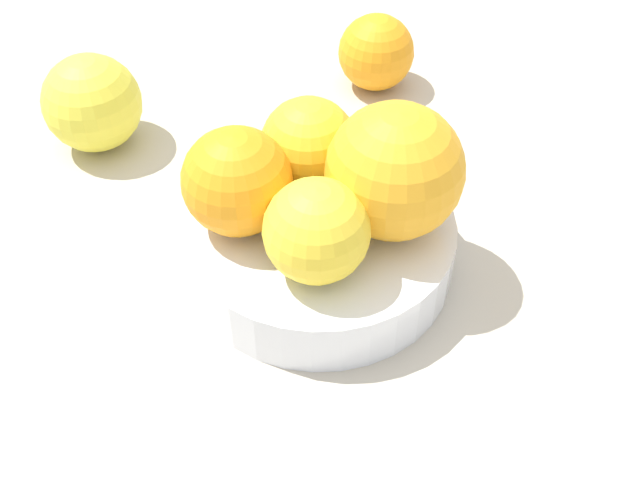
# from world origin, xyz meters

# --- Properties ---
(ground_plane) EXTENTS (1.10, 1.10, 0.02)m
(ground_plane) POSITION_xyz_m (0.00, 0.00, -0.01)
(ground_plane) COLOR #BCB29E
(fruit_bowl) EXTENTS (0.17, 0.17, 0.04)m
(fruit_bowl) POSITION_xyz_m (0.00, 0.00, 0.02)
(fruit_bowl) COLOR silver
(fruit_bowl) RESTS_ON ground_plane
(orange_in_bowl_0) EXTENTS (0.08, 0.08, 0.08)m
(orange_in_bowl_0) POSITION_xyz_m (0.01, 0.04, 0.08)
(orange_in_bowl_0) COLOR #F9A823
(orange_in_bowl_0) RESTS_ON fruit_bowl
(orange_in_bowl_1) EXTENTS (0.07, 0.07, 0.07)m
(orange_in_bowl_1) POSITION_xyz_m (-0.02, -0.05, 0.07)
(orange_in_bowl_1) COLOR orange
(orange_in_bowl_1) RESTS_ON fruit_bowl
(orange_in_bowl_2) EXTENTS (0.06, 0.06, 0.06)m
(orange_in_bowl_2) POSITION_xyz_m (0.04, -0.01, 0.07)
(orange_in_bowl_2) COLOR yellow
(orange_in_bowl_2) RESTS_ON fruit_bowl
(orange_in_bowl_3) EXTENTS (0.06, 0.06, 0.06)m
(orange_in_bowl_3) POSITION_xyz_m (-0.04, 0.01, 0.07)
(orange_in_bowl_3) COLOR yellow
(orange_in_bowl_3) RESTS_ON fruit_bowl
(orange_loose_0) EXTENTS (0.06, 0.06, 0.06)m
(orange_loose_0) POSITION_xyz_m (-0.18, 0.11, 0.03)
(orange_loose_0) COLOR orange
(orange_loose_0) RESTS_ON ground_plane
(orange_loose_1) EXTENTS (0.07, 0.07, 0.07)m
(orange_loose_1) POSITION_xyz_m (-0.18, -0.12, 0.04)
(orange_loose_1) COLOR yellow
(orange_loose_1) RESTS_ON ground_plane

